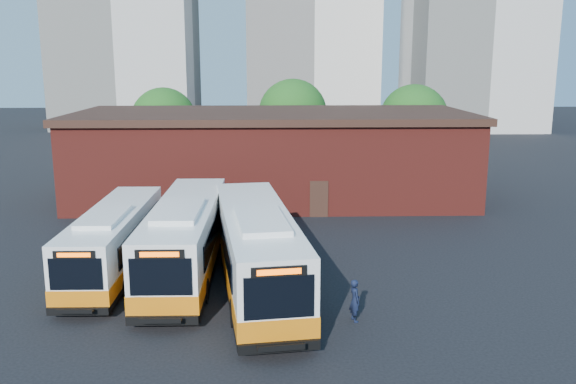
{
  "coord_description": "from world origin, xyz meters",
  "views": [
    {
      "loc": [
        -0.1,
        -24.64,
        10.04
      ],
      "look_at": [
        0.71,
        4.26,
        3.79
      ],
      "focal_mm": 38.0,
      "sensor_mm": 36.0,
      "label": 1
    }
  ],
  "objects_px": {
    "bus_midwest": "(186,241)",
    "bus_mideast": "(257,253)",
    "transit_worker": "(355,300)",
    "bus_west": "(115,243)"
  },
  "relations": [
    {
      "from": "bus_midwest",
      "to": "bus_west",
      "type": "bearing_deg",
      "value": 174.4
    },
    {
      "from": "bus_midwest",
      "to": "bus_mideast",
      "type": "xyz_separation_m",
      "value": [
        3.44,
        -2.15,
        0.06
      ]
    },
    {
      "from": "bus_west",
      "to": "bus_mideast",
      "type": "distance_m",
      "value": 7.34
    },
    {
      "from": "bus_west",
      "to": "bus_midwest",
      "type": "distance_m",
      "value": 3.49
    },
    {
      "from": "bus_midwest",
      "to": "bus_mideast",
      "type": "bearing_deg",
      "value": -31.6
    },
    {
      "from": "bus_west",
      "to": "bus_midwest",
      "type": "bearing_deg",
      "value": -5.36
    },
    {
      "from": "bus_west",
      "to": "transit_worker",
      "type": "xyz_separation_m",
      "value": [
        10.79,
        -5.98,
        -0.62
      ]
    },
    {
      "from": "transit_worker",
      "to": "bus_midwest",
      "type": "bearing_deg",
      "value": 37.02
    },
    {
      "from": "bus_midwest",
      "to": "bus_mideast",
      "type": "height_order",
      "value": "bus_mideast"
    },
    {
      "from": "bus_west",
      "to": "transit_worker",
      "type": "distance_m",
      "value": 12.35
    }
  ]
}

